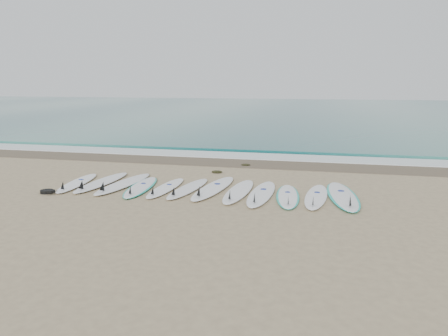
% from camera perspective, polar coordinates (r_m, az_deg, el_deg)
% --- Properties ---
extents(ground, '(120.00, 120.00, 0.00)m').
position_cam_1_polar(ground, '(11.53, -2.96, -2.97)').
color(ground, '#9D8966').
extents(ocean, '(120.00, 55.00, 0.03)m').
position_cam_1_polar(ocean, '(43.43, 9.07, 7.43)').
color(ocean, '#276B66').
rests_on(ocean, ground).
extents(wet_sand_band, '(120.00, 1.80, 0.01)m').
position_cam_1_polar(wet_sand_band, '(15.42, 1.26, 0.71)').
color(wet_sand_band, brown).
rests_on(wet_sand_band, ground).
extents(foam_band, '(120.00, 1.40, 0.04)m').
position_cam_1_polar(foam_band, '(16.77, 2.24, 1.61)').
color(foam_band, silver).
rests_on(foam_band, ground).
extents(wave_crest, '(120.00, 1.00, 0.10)m').
position_cam_1_polar(wave_crest, '(18.22, 3.14, 2.48)').
color(wave_crest, '#276B66').
rests_on(wave_crest, ground).
extents(surfboard_0, '(0.81, 2.46, 0.31)m').
position_cam_1_polar(surfboard_0, '(12.82, -18.71, -1.85)').
color(surfboard_0, white).
rests_on(surfboard_0, ground).
extents(surfboard_1, '(0.68, 2.71, 0.34)m').
position_cam_1_polar(surfboard_1, '(12.68, -15.80, -1.80)').
color(surfboard_1, white).
rests_on(surfboard_1, ground).
extents(surfboard_2, '(0.83, 2.81, 0.35)m').
position_cam_1_polar(surfboard_2, '(12.33, -13.13, -2.02)').
color(surfboard_2, silver).
rests_on(surfboard_2, ground).
extents(surfboard_3, '(0.89, 2.51, 0.31)m').
position_cam_1_polar(surfboard_3, '(11.92, -10.86, -2.45)').
color(surfboard_3, white).
rests_on(surfboard_3, ground).
extents(surfboard_4, '(0.55, 2.37, 0.30)m').
position_cam_1_polar(surfboard_4, '(11.69, -7.70, -2.59)').
color(surfboard_4, white).
rests_on(surfboard_4, ground).
extents(surfboard_5, '(0.76, 2.48, 0.31)m').
position_cam_1_polar(surfboard_5, '(11.55, -4.81, -2.69)').
color(surfboard_5, silver).
rests_on(surfboard_5, ground).
extents(surfboard_6, '(0.88, 2.90, 0.37)m').
position_cam_1_polar(surfboard_6, '(11.53, -1.49, -2.63)').
color(surfboard_6, white).
rests_on(surfboard_6, ground).
extents(surfboard_7, '(0.63, 2.66, 0.34)m').
position_cam_1_polar(surfboard_7, '(11.21, 1.86, -3.06)').
color(surfboard_7, white).
rests_on(surfboard_7, ground).
extents(surfboard_8, '(0.63, 2.74, 0.35)m').
position_cam_1_polar(surfboard_8, '(11.01, 4.87, -3.35)').
color(surfboard_8, white).
rests_on(surfboard_8, ground).
extents(surfboard_9, '(0.79, 2.41, 0.30)m').
position_cam_1_polar(surfboard_9, '(10.92, 8.33, -3.65)').
color(surfboard_9, white).
rests_on(surfboard_9, ground).
extents(surfboard_10, '(0.66, 2.54, 0.32)m').
position_cam_1_polar(surfboard_10, '(10.96, 11.93, -3.66)').
color(surfboard_10, white).
rests_on(surfboard_10, ground).
extents(surfboard_11, '(1.04, 2.96, 0.37)m').
position_cam_1_polar(surfboard_11, '(11.19, 15.26, -3.52)').
color(surfboard_11, white).
rests_on(surfboard_11, ground).
extents(seaweed_near, '(0.35, 0.27, 0.07)m').
position_cam_1_polar(seaweed_near, '(13.72, -0.93, -0.49)').
color(seaweed_near, black).
rests_on(seaweed_near, ground).
extents(seaweed_far, '(0.32, 0.25, 0.06)m').
position_cam_1_polar(seaweed_far, '(14.91, 2.84, 0.43)').
color(seaweed_far, black).
rests_on(seaweed_far, ground).
extents(leash_coil, '(0.46, 0.36, 0.11)m').
position_cam_1_polar(leash_coil, '(12.12, -22.04, -2.86)').
color(leash_coil, black).
rests_on(leash_coil, ground).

